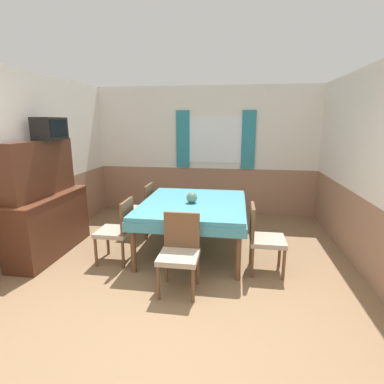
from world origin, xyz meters
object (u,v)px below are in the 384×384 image
(dining_table, at_px, (193,209))
(chair_left_near, at_px, (118,228))
(chair_left_far, at_px, (142,207))
(chair_right_near, at_px, (262,236))
(vase, at_px, (192,198))
(chair_head_near, at_px, (180,250))
(tv, at_px, (50,129))
(sideboard, at_px, (47,208))

(dining_table, height_order, chair_left_near, chair_left_near)
(chair_left_far, distance_m, chair_right_near, 2.18)
(vase, bearing_deg, chair_left_far, 148.99)
(chair_right_near, bearing_deg, chair_head_near, -59.47)
(chair_right_near, xyz_separation_m, tv, (-2.98, 0.30, 1.32))
(chair_right_near, height_order, sideboard, sideboard)
(chair_left_near, height_order, vase, vase)
(dining_table, relative_size, tv, 3.65)
(dining_table, height_order, tv, tv)
(chair_head_near, bearing_deg, tv, -23.28)
(chair_left_near, height_order, sideboard, sideboard)
(sideboard, bearing_deg, chair_left_near, -5.81)
(chair_head_near, xyz_separation_m, tv, (-2.02, 0.87, 1.32))
(chair_left_far, distance_m, chair_left_near, 1.04)
(dining_table, distance_m, chair_left_near, 1.10)
(chair_left_near, distance_m, sideboard, 1.14)
(chair_left_near, relative_size, tv, 1.83)
(chair_left_far, relative_size, chair_head_near, 1.00)
(dining_table, height_order, chair_left_far, chair_left_far)
(dining_table, bearing_deg, chair_left_far, 151.65)
(chair_left_far, relative_size, chair_left_near, 1.00)
(chair_left_near, relative_size, sideboard, 0.54)
(chair_head_near, height_order, vase, vase)
(chair_left_near, bearing_deg, vase, -63.56)
(dining_table, relative_size, chair_left_far, 1.99)
(chair_left_far, distance_m, tv, 1.85)
(chair_left_far, bearing_deg, tv, 124.55)
(chair_right_near, height_order, chair_left_near, same)
(dining_table, relative_size, sideboard, 1.07)
(chair_head_near, xyz_separation_m, chair_left_near, (-0.96, 0.57, 0.00))
(chair_left_far, height_order, chair_head_near, same)
(chair_head_near, distance_m, sideboard, 2.20)
(dining_table, relative_size, chair_right_near, 1.99)
(dining_table, xyz_separation_m, chair_left_far, (-0.96, 0.52, -0.17))
(vase, bearing_deg, tv, -175.30)
(chair_left_far, height_order, chair_right_near, same)
(chair_left_far, distance_m, chair_head_near, 1.87)
(sideboard, height_order, tv, tv)
(chair_left_near, bearing_deg, dining_table, -61.65)
(chair_head_near, distance_m, vase, 1.09)
(sideboard, relative_size, vase, 10.43)
(chair_head_near, relative_size, tv, 1.83)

